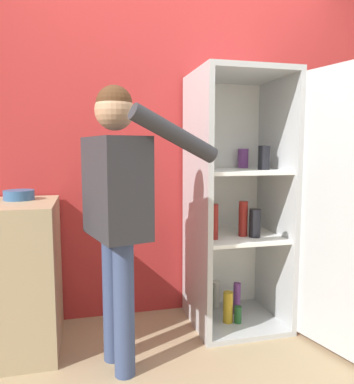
% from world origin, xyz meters
% --- Properties ---
extents(ground_plane, '(12.00, 12.00, 0.00)m').
position_xyz_m(ground_plane, '(0.00, 0.00, 0.00)').
color(ground_plane, tan).
extents(wall_back, '(7.00, 0.06, 2.55)m').
position_xyz_m(wall_back, '(0.00, 0.98, 1.27)').
color(wall_back, '#B72D2D').
rests_on(wall_back, ground_plane).
extents(refrigerator, '(0.83, 1.21, 1.75)m').
position_xyz_m(refrigerator, '(0.48, 0.54, 0.86)').
color(refrigerator, '#B7BABC').
rests_on(refrigerator, ground_plane).
extents(person, '(0.72, 0.57, 1.57)m').
position_xyz_m(person, '(-0.47, 0.27, 0.99)').
color(person, '#384770').
rests_on(person, ground_plane).
extents(bowl, '(0.19, 0.19, 0.06)m').
position_xyz_m(bowl, '(-1.05, 0.73, 0.95)').
color(bowl, '#335B8E').
rests_on(bowl, counter).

